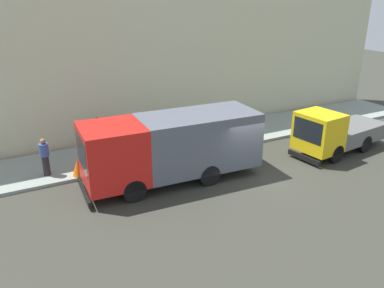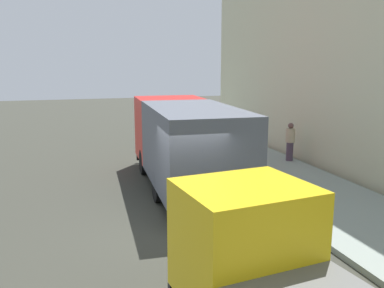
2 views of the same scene
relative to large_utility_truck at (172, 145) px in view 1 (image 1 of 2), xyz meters
The scene contains 9 objects.
ground 3.84m from the large_utility_truck, 110.45° to the right, with size 80.00×80.00×0.00m, color #36362E.
sidewalk 5.14m from the large_utility_truck, 41.64° to the right, with size 3.74×30.00×0.15m, color gray.
building_facade 7.60m from the large_utility_truck, 28.35° to the right, with size 0.50×30.00×9.87m, color beige.
large_utility_truck is the anchor object (origin of this frame).
small_flatbed_truck 8.69m from the large_utility_truck, 96.49° to the right, with size 2.59×5.70×2.32m.
pedestrian_walking 5.48m from the large_utility_truck, 20.15° to the left, with size 0.53×0.53×1.59m.
pedestrian_standing 5.59m from the large_utility_truck, 60.44° to the left, with size 0.56×0.56×1.71m.
pedestrian_third 3.89m from the large_utility_truck, 35.80° to the left, with size 0.44×0.44×1.62m.
traffic_cone_orange 4.32m from the large_utility_truck, 60.38° to the left, with size 0.51×0.51×0.73m, color orange.
Camera 1 is at (-12.72, 9.60, 7.64)m, focal length 36.18 mm.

